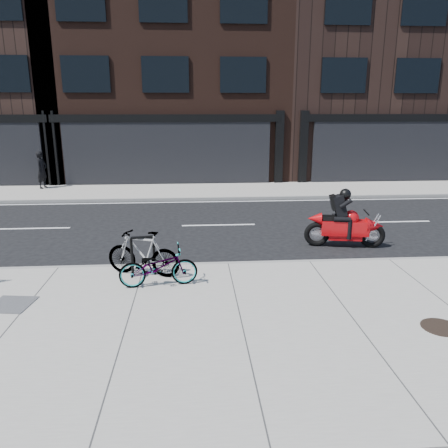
{
  "coord_description": "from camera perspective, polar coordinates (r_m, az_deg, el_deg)",
  "views": [
    {
      "loc": [
        -0.79,
        -11.85,
        3.78
      ],
      "look_at": [
        -0.04,
        -1.19,
        0.9
      ],
      "focal_mm": 35.0,
      "sensor_mm": 36.0,
      "label": 1
    }
  ],
  "objects": [
    {
      "name": "bicycle_rear",
      "position": [
        9.84,
        -10.52,
        -3.77
      ],
      "size": [
        1.78,
        1.01,
        1.03
      ],
      "primitive_type": "imported",
      "rotation": [
        0.0,
        0.0,
        4.38
      ],
      "color": "gray",
      "rests_on": "sidewalk_near"
    },
    {
      "name": "manhole_cover",
      "position": [
        8.51,
        26.48,
        -11.98
      ],
      "size": [
        0.85,
        0.85,
        0.02
      ],
      "primitive_type": "cylinder",
      "rotation": [
        0.0,
        0.0,
        -0.35
      ],
      "color": "black",
      "rests_on": "sidewalk_near"
    },
    {
      "name": "bicycle_front",
      "position": [
        9.24,
        -8.56,
        -5.5
      ],
      "size": [
        1.69,
        0.76,
        0.86
      ],
      "primitive_type": "imported",
      "rotation": [
        0.0,
        0.0,
        1.69
      ],
      "color": "gray",
      "rests_on": "sidewalk_near"
    },
    {
      "name": "sidewalk_near",
      "position": [
        7.84,
        2.33,
        -13.24
      ],
      "size": [
        60.0,
        6.0,
        0.13
      ],
      "primitive_type": "cube",
      "color": "gray",
      "rests_on": "ground"
    },
    {
      "name": "pedestrian",
      "position": [
        21.81,
        -22.69,
        6.55
      ],
      "size": [
        0.54,
        0.7,
        1.69
      ],
      "primitive_type": "imported",
      "rotation": [
        0.0,
        0.0,
        1.32
      ],
      "color": "black",
      "rests_on": "sidewalk_far"
    },
    {
      "name": "building_mideast",
      "position": [
        28.58,
        19.29,
        19.26
      ],
      "size": [
        12.0,
        10.0,
        12.5
      ],
      "primitive_type": "cube",
      "color": "black",
      "rests_on": "ground"
    },
    {
      "name": "motorcycle",
      "position": [
        12.48,
        15.97,
        0.07
      ],
      "size": [
        2.2,
        0.79,
        1.65
      ],
      "rotation": [
        0.0,
        0.0,
        -0.17
      ],
      "color": "black",
      "rests_on": "ground"
    },
    {
      "name": "sidewalk_far",
      "position": [
        19.97,
        -1.69,
        4.36
      ],
      "size": [
        60.0,
        3.5,
        0.13
      ],
      "primitive_type": "cube",
      "color": "gray",
      "rests_on": "ground"
    },
    {
      "name": "utility_grate",
      "position": [
        9.38,
        -26.03,
        -9.41
      ],
      "size": [
        0.84,
        0.84,
        0.02
      ],
      "primitive_type": "cube",
      "rotation": [
        0.0,
        0.0,
        -0.13
      ],
      "color": "#444446",
      "rests_on": "sidewalk_near"
    },
    {
      "name": "bike_rack",
      "position": [
        9.83,
        -10.54,
        -3.65
      ],
      "size": [
        0.54,
        0.14,
        0.91
      ],
      "rotation": [
        0.0,
        0.0,
        0.16
      ],
      "color": "black",
      "rests_on": "sidewalk_near"
    },
    {
      "name": "ground",
      "position": [
        12.47,
        -0.19,
        -2.57
      ],
      "size": [
        120.0,
        120.0,
        0.0
      ],
      "primitive_type": "plane",
      "color": "black",
      "rests_on": "ground"
    },
    {
      "name": "building_center",
      "position": [
        26.61,
        -7.14,
        22.48
      ],
      "size": [
        12.0,
        10.0,
        14.5
      ],
      "primitive_type": "cube",
      "color": "black",
      "rests_on": "ground"
    }
  ]
}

